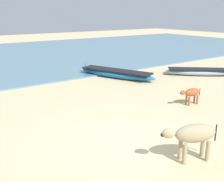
{
  "coord_description": "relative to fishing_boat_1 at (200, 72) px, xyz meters",
  "views": [
    {
      "loc": [
        -4.26,
        -5.39,
        3.56
      ],
      "look_at": [
        1.41,
        2.73,
        0.6
      ],
      "focal_mm": 42.35,
      "sensor_mm": 36.0,
      "label": 1
    }
  ],
  "objects": [
    {
      "name": "ground",
      "position": [
        -8.65,
        -4.07,
        -0.22
      ],
      "size": [
        80.0,
        80.0,
        0.0
      ],
      "primitive_type": "plane",
      "color": "#CCB789"
    },
    {
      "name": "fishing_boat_1",
      "position": [
        0.0,
        0.0,
        0.0
      ],
      "size": [
        3.67,
        3.29,
        0.6
      ],
      "rotation": [
        0.0,
        0.0,
        5.58
      ],
      "color": "#8CA5B7",
      "rests_on": "ground"
    },
    {
      "name": "fishing_boat_2",
      "position": [
        -4.37,
        2.37,
        0.02
      ],
      "size": [
        2.7,
        4.75,
        0.64
      ],
      "rotation": [
        0.0,
        0.0,
        1.97
      ],
      "color": "#1E669E",
      "rests_on": "ground"
    },
    {
      "name": "cow_adult_dun",
      "position": [
        -7.93,
        -5.8,
        0.48
      ],
      "size": [
        1.45,
        0.83,
        0.97
      ],
      "rotation": [
        0.0,
        0.0,
        2.76
      ],
      "color": "tan",
      "rests_on": "ground"
    },
    {
      "name": "calf_near_rust",
      "position": [
        -4.56,
        -3.05,
        0.26
      ],
      "size": [
        1.03,
        0.4,
        0.67
      ],
      "rotation": [
        0.0,
        0.0,
        3.0
      ],
      "color": "#9E4C28",
      "rests_on": "ground"
    }
  ]
}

